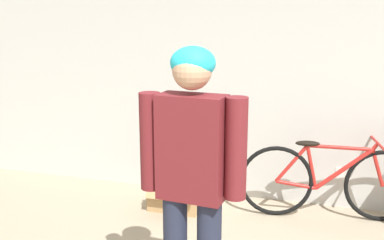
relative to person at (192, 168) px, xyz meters
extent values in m
cube|color=silver|center=(0.35, 2.07, 0.30)|extent=(8.00, 0.06, 2.60)
cube|color=white|center=(0.90, 2.04, -0.65)|extent=(0.08, 0.01, 0.12)
cube|color=maroon|center=(0.00, 0.00, 0.12)|extent=(0.40, 0.22, 0.61)
cylinder|color=maroon|center=(-0.25, 0.00, 0.14)|extent=(0.12, 0.12, 0.58)
cylinder|color=maroon|center=(0.25, 0.00, 0.14)|extent=(0.12, 0.12, 0.58)
sphere|color=tan|center=(0.00, 0.00, 0.56)|extent=(0.22, 0.22, 0.22)
ellipsoid|color=#23B7CC|center=(0.00, 0.02, 0.60)|extent=(0.25, 0.23, 0.19)
torus|color=black|center=(0.32, 1.67, -0.66)|extent=(0.68, 0.15, 0.68)
torus|color=black|center=(1.26, 1.82, -0.66)|extent=(0.68, 0.15, 0.68)
cylinder|color=red|center=(0.50, 1.70, -0.68)|extent=(0.37, 0.09, 0.08)
cylinder|color=red|center=(0.45, 1.69, -0.48)|extent=(0.30, 0.08, 0.38)
cylinder|color=red|center=(0.63, 1.72, -0.50)|extent=(0.13, 0.05, 0.42)
cylinder|color=red|center=(0.92, 1.76, -0.51)|extent=(0.50, 0.12, 0.42)
cylinder|color=red|center=(0.87, 1.76, -0.31)|extent=(0.57, 0.13, 0.05)
cylinder|color=red|center=(1.21, 1.81, -0.49)|extent=(0.15, 0.06, 0.35)
cylinder|color=red|center=(1.17, 1.81, -0.29)|extent=(0.07, 0.04, 0.08)
cylinder|color=red|center=(1.19, 1.81, -0.26)|extent=(0.10, 0.46, 0.02)
ellipsoid|color=black|center=(0.59, 1.71, -0.28)|extent=(0.23, 0.11, 0.05)
cube|color=tan|center=(-0.63, 1.58, -0.87)|extent=(0.49, 0.38, 0.26)
cube|color=tan|center=(-0.63, 1.39, -0.75)|extent=(0.47, 0.13, 0.17)
camera|label=1|loc=(0.70, -2.35, 0.86)|focal=42.00mm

